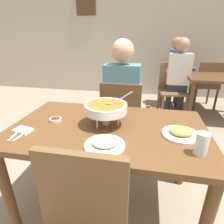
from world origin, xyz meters
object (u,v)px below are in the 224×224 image
chair_diner_main (121,116)px  chair_bg_right (207,83)px  dining_table_far (217,84)px  sauce_dish (55,119)px  appetizer_plate (181,133)px  diner_main (122,95)px  curry_bowl (106,108)px  rice_plate (105,144)px  patron_bg_left (176,68)px  chair_bg_left (178,81)px  dining_table_main (108,139)px  drink_glass (201,145)px  chair_bg_middle (172,86)px  patron_bg_middle (178,73)px

chair_diner_main → chair_bg_right: bearing=53.4°
chair_diner_main → dining_table_far: 1.94m
sauce_dish → appetizer_plate: bearing=-3.3°
diner_main → curry_bowl: 0.72m
sauce_dish → chair_bg_right: 3.08m
rice_plate → patron_bg_left: patron_bg_left is taller
dining_table_far → chair_bg_left: chair_bg_left is taller
dining_table_main → chair_diner_main: size_ratio=1.53×
chair_diner_main → drink_glass: bearing=-58.8°
chair_diner_main → drink_glass: size_ratio=6.92×
appetizer_plate → patron_bg_left: 2.67m
drink_glass → patron_bg_left: bearing=85.3°
drink_glass → chair_bg_right: bearing=73.9°
sauce_dish → chair_bg_middle: size_ratio=0.10×
dining_table_far → patron_bg_left: bearing=136.4°
chair_diner_main → patron_bg_left: (0.79, 1.92, 0.24)m
appetizer_plate → sauce_dish: appetizer_plate is taller
dining_table_main → sauce_dish: size_ratio=15.31×
curry_bowl → dining_table_far: size_ratio=0.33×
sauce_dish → chair_bg_right: size_ratio=0.10×
rice_plate → chair_bg_right: bearing=64.6°
sauce_dish → chair_bg_right: (1.77, 2.51, -0.24)m
patron_bg_left → chair_bg_right: bearing=-9.7°
curry_bowl → chair_diner_main: bearing=88.3°
drink_glass → chair_bg_middle: (0.12, 2.35, -0.28)m
appetizer_plate → chair_diner_main: bearing=123.6°
curry_bowl → chair_bg_right: curry_bowl is taller
patron_bg_middle → chair_diner_main: bearing=-118.3°
chair_diner_main → chair_bg_left: bearing=65.6°
diner_main → chair_bg_right: (1.36, 1.79, -0.24)m
chair_diner_main → rice_plate: (0.03, -0.96, 0.24)m
chair_diner_main → appetizer_plate: chair_diner_main is taller
chair_bg_left → chair_bg_middle: bearing=-110.1°
dining_table_far → chair_bg_middle: size_ratio=1.11×
diner_main → patron_bg_middle: 1.58m
chair_bg_middle → patron_bg_middle: bearing=-9.2°
curry_bowl → patron_bg_middle: bearing=69.5°
chair_bg_left → chair_bg_right: bearing=-4.9°
dining_table_far → patron_bg_left: (-0.59, 0.56, 0.14)m
chair_diner_main → patron_bg_left: 2.09m
diner_main → chair_bg_middle: (0.68, 1.39, -0.24)m
appetizer_plate → chair_bg_right: bearing=71.3°
dining_table_main → rice_plate: (0.03, -0.25, 0.12)m
diner_main → curry_bowl: bearing=-91.7°
sauce_dish → dining_table_far: bearing=48.7°
dining_table_main → chair_bg_left: size_ratio=1.53×
chair_bg_left → drink_glass: bearing=-95.8°
dining_table_main → rice_plate: 0.29m
chair_bg_right → patron_bg_middle: bearing=-145.5°
chair_bg_middle → patron_bg_left: bearing=77.5°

